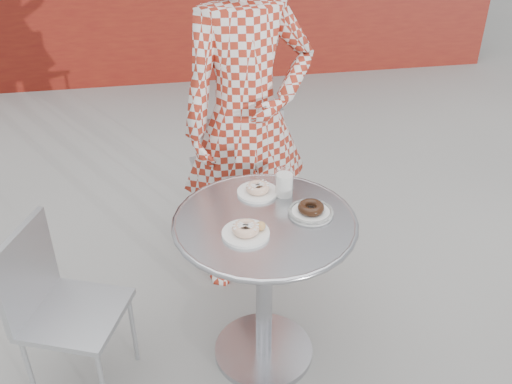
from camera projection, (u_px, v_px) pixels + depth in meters
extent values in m
plane|color=#A3A09B|center=(261.00, 355.00, 2.67)|extent=(60.00, 60.00, 0.00)
cube|color=maroon|center=(193.00, 28.00, 5.48)|extent=(6.02, 0.20, 1.00)
cylinder|color=silver|center=(264.00, 350.00, 2.67)|extent=(0.46, 0.46, 0.03)
cylinder|color=silver|center=(264.00, 291.00, 2.48)|extent=(0.07, 0.07, 0.73)
cylinder|color=silver|center=(265.00, 222.00, 2.29)|extent=(0.73, 0.73, 0.02)
torus|color=silver|center=(265.00, 222.00, 2.29)|extent=(0.75, 0.75, 0.02)
cube|color=#B0B3B8|center=(234.00, 172.00, 3.21)|extent=(0.47, 0.47, 0.03)
cube|color=#B0B3B8|center=(243.00, 152.00, 2.92)|extent=(0.43, 0.08, 0.43)
cube|color=#B0B3B8|center=(76.00, 314.00, 2.33)|extent=(0.48, 0.48, 0.03)
cube|color=#B0B3B8|center=(26.00, 271.00, 2.26)|extent=(0.16, 0.36, 0.37)
imported|color=#9E2918|center=(247.00, 119.00, 2.73)|extent=(0.74, 0.56, 1.82)
cylinder|color=white|center=(258.00, 192.00, 2.45)|extent=(0.18, 0.18, 0.01)
torus|color=#C8784D|center=(258.00, 188.00, 2.44)|extent=(0.10, 0.10, 0.03)
cylinder|color=white|center=(246.00, 233.00, 2.19)|extent=(0.19, 0.19, 0.01)
torus|color=#C8784D|center=(246.00, 228.00, 2.18)|extent=(0.11, 0.11, 0.04)
sphere|color=#B77A3F|center=(261.00, 226.00, 2.19)|extent=(0.04, 0.04, 0.04)
cylinder|color=white|center=(311.00, 212.00, 2.31)|extent=(0.18, 0.18, 0.01)
torus|color=black|center=(311.00, 207.00, 2.30)|extent=(0.11, 0.11, 0.04)
torus|color=black|center=(311.00, 212.00, 2.31)|extent=(0.19, 0.19, 0.02)
cylinder|color=white|center=(284.00, 185.00, 2.41)|extent=(0.07, 0.07, 0.10)
cylinder|color=white|center=(284.00, 183.00, 2.41)|extent=(0.08, 0.08, 0.12)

